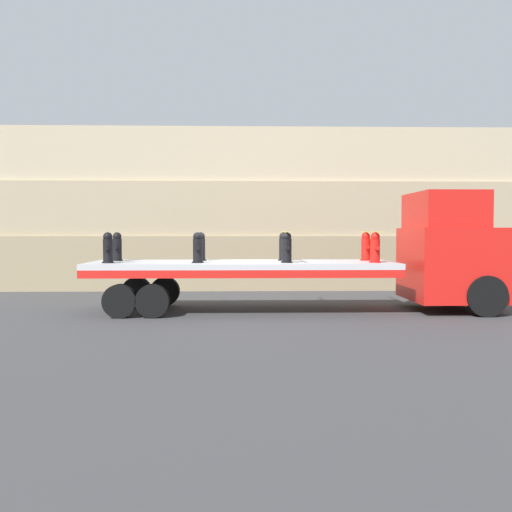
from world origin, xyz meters
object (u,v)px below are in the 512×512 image
fire_hydrant_black_far_0 (117,247)px  fire_hydrant_black_near_0 (108,248)px  fire_hydrant_black_near_2 (287,248)px  fire_hydrant_red_near_3 (375,248)px  truck_cab (454,252)px  fire_hydrant_black_far_1 (201,247)px  flatbed_trailer (222,271)px  fire_hydrant_red_far_3 (366,247)px  fire_hydrant_black_far_2 (284,247)px  fire_hydrant_black_near_1 (198,248)px

fire_hydrant_black_far_0 → fire_hydrant_black_near_0: bearing=-90.0°
fire_hydrant_black_near_2 → fire_hydrant_red_near_3: 2.31m
truck_cab → fire_hydrant_black_near_0: bearing=-176.6°
fire_hydrant_black_near_0 → fire_hydrant_black_far_0: (0.00, 1.11, 0.00)m
fire_hydrant_black_near_0 → fire_hydrant_black_far_0: bearing=90.0°
fire_hydrant_black_far_1 → flatbed_trailer: bearing=-42.2°
fire_hydrant_red_near_3 → fire_hydrant_red_far_3: (0.00, 1.11, 0.00)m
fire_hydrant_black_near_0 → fire_hydrant_black_far_2: size_ratio=1.00×
fire_hydrant_black_far_1 → fire_hydrant_black_near_2: 2.57m
fire_hydrant_black_near_0 → fire_hydrant_black_far_1: size_ratio=1.00×
fire_hydrant_black_far_1 → fire_hydrant_black_far_0: bearing=180.0°
truck_cab → fire_hydrant_black_near_2: 4.65m
fire_hydrant_black_near_1 → fire_hydrant_black_far_1: same height
flatbed_trailer → fire_hydrant_black_near_0: 3.05m
fire_hydrant_red_near_3 → fire_hydrant_black_far_0: bearing=170.9°
flatbed_trailer → fire_hydrant_black_far_0: (-2.93, 0.56, 0.64)m
flatbed_trailer → fire_hydrant_black_far_0: size_ratio=10.23×
truck_cab → fire_hydrant_black_far_1: bearing=175.4°
fire_hydrant_black_near_0 → fire_hydrant_black_far_0: size_ratio=1.00×
fire_hydrant_black_near_0 → fire_hydrant_red_near_3: size_ratio=1.00×
fire_hydrant_black_near_2 → fire_hydrant_red_near_3: size_ratio=1.00×
flatbed_trailer → fire_hydrant_black_near_0: size_ratio=10.23×
fire_hydrant_black_near_0 → fire_hydrant_black_far_2: same height
fire_hydrant_black_far_1 → fire_hydrant_red_far_3: 4.63m
fire_hydrant_red_near_3 → fire_hydrant_red_far_3: same height
fire_hydrant_black_near_0 → fire_hydrant_black_far_2: (4.63, 1.11, 0.00)m
fire_hydrant_black_near_2 → fire_hydrant_red_far_3: 2.57m
fire_hydrant_red_far_3 → fire_hydrant_black_far_1: bearing=180.0°
fire_hydrant_black_near_1 → fire_hydrant_black_far_1: (0.00, 1.11, 0.00)m
flatbed_trailer → fire_hydrant_black_far_1: fire_hydrant_black_far_1 is taller
truck_cab → flatbed_trailer: (-6.31, 0.00, -0.51)m
flatbed_trailer → fire_hydrant_black_far_0: 3.05m
truck_cab → fire_hydrant_black_far_0: truck_cab is taller
fire_hydrant_black_near_2 → fire_hydrant_red_near_3: bearing=0.0°
truck_cab → flatbed_trailer: 6.33m
truck_cab → fire_hydrant_red_near_3: bearing=-166.4°
fire_hydrant_red_far_3 → fire_hydrant_black_far_2: bearing=180.0°
fire_hydrant_black_far_1 → fire_hydrant_black_near_1: bearing=-90.0°
fire_hydrant_red_near_3 → fire_hydrant_black_far_1: bearing=166.5°
fire_hydrant_black_near_0 → fire_hydrant_red_far_3: (6.94, 1.11, 0.00)m
truck_cab → fire_hydrant_black_near_1: truck_cab is taller
fire_hydrant_black_far_0 → fire_hydrant_black_near_2: (4.63, -1.11, 0.00)m
flatbed_trailer → fire_hydrant_black_near_0: fire_hydrant_black_near_0 is taller
fire_hydrant_black_near_1 → fire_hydrant_red_far_3: same height
fire_hydrant_black_far_1 → fire_hydrant_black_near_2: (2.31, -1.11, 0.00)m
fire_hydrant_black_far_0 → fire_hydrant_black_far_1: bearing=0.0°
fire_hydrant_black_far_0 → fire_hydrant_red_near_3: size_ratio=1.00×
truck_cab → fire_hydrant_black_near_0: 9.26m
fire_hydrant_black_near_0 → fire_hydrant_red_near_3: (6.94, 0.00, 0.00)m
fire_hydrant_black_far_0 → fire_hydrant_black_near_1: same height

